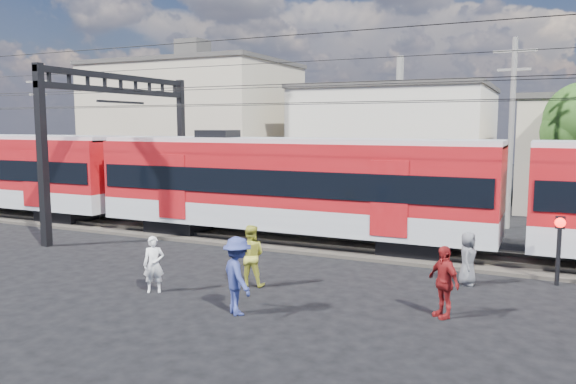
# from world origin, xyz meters

# --- Properties ---
(ground) EXTENTS (120.00, 120.00, 0.00)m
(ground) POSITION_xyz_m (0.00, 0.00, 0.00)
(ground) COLOR black
(ground) RESTS_ON ground
(track_bed) EXTENTS (70.00, 3.40, 0.12)m
(track_bed) POSITION_xyz_m (0.00, 8.00, 0.06)
(track_bed) COLOR #2D2823
(track_bed) RESTS_ON ground
(rail_near) EXTENTS (70.00, 0.12, 0.12)m
(rail_near) POSITION_xyz_m (0.00, 7.25, 0.18)
(rail_near) COLOR #59544C
(rail_near) RESTS_ON track_bed
(rail_far) EXTENTS (70.00, 0.12, 0.12)m
(rail_far) POSITION_xyz_m (0.00, 8.75, 0.18)
(rail_far) COLOR #59544C
(rail_far) RESTS_ON track_bed
(commuter_train) EXTENTS (50.30, 3.08, 4.17)m
(commuter_train) POSITION_xyz_m (-1.55, 8.00, 2.40)
(commuter_train) COLOR black
(commuter_train) RESTS_ON ground
(catenary) EXTENTS (70.00, 9.30, 7.52)m
(catenary) POSITION_xyz_m (-8.65, 8.00, 5.14)
(catenary) COLOR black
(catenary) RESTS_ON ground
(building_west) EXTENTS (14.28, 10.20, 9.30)m
(building_west) POSITION_xyz_m (-17.00, 24.00, 4.66)
(building_west) COLOR tan
(building_west) RESTS_ON ground
(building_midwest) EXTENTS (12.24, 12.24, 7.30)m
(building_midwest) POSITION_xyz_m (-2.00, 27.00, 3.66)
(building_midwest) COLOR beige
(building_midwest) RESTS_ON ground
(utility_pole_mid) EXTENTS (1.80, 0.24, 8.50)m
(utility_pole_mid) POSITION_xyz_m (6.00, 15.00, 4.53)
(utility_pole_mid) COLOR slate
(utility_pole_mid) RESTS_ON ground
(utility_pole_west) EXTENTS (1.80, 0.24, 8.00)m
(utility_pole_west) POSITION_xyz_m (-22.00, 14.00, 4.28)
(utility_pole_west) COLOR slate
(utility_pole_west) RESTS_ON ground
(pedestrian_a) EXTENTS (0.69, 0.63, 1.59)m
(pedestrian_a) POSITION_xyz_m (-2.37, 0.38, 0.80)
(pedestrian_a) COLOR white
(pedestrian_a) RESTS_ON ground
(pedestrian_b) EXTENTS (1.02, 0.88, 1.80)m
(pedestrian_b) POSITION_xyz_m (-0.21, 2.07, 0.90)
(pedestrian_b) COLOR gold
(pedestrian_b) RESTS_ON ground
(pedestrian_c) EXTENTS (1.43, 1.36, 1.95)m
(pedestrian_c) POSITION_xyz_m (0.69, -0.24, 0.98)
(pedestrian_c) COLOR navy
(pedestrian_c) RESTS_ON ground
(pedestrian_d) EXTENTS (1.07, 1.02, 1.78)m
(pedestrian_d) POSITION_xyz_m (5.37, 1.68, 0.89)
(pedestrian_d) COLOR maroon
(pedestrian_d) RESTS_ON ground
(pedestrian_e) EXTENTS (0.52, 0.78, 1.57)m
(pedestrian_e) POSITION_xyz_m (5.54, 4.85, 0.78)
(pedestrian_e) COLOR #525257
(pedestrian_e) RESTS_ON ground
(crossing_signal) EXTENTS (0.30, 0.30, 2.06)m
(crossing_signal) POSITION_xyz_m (7.95, 5.89, 1.43)
(crossing_signal) COLOR black
(crossing_signal) RESTS_ON ground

